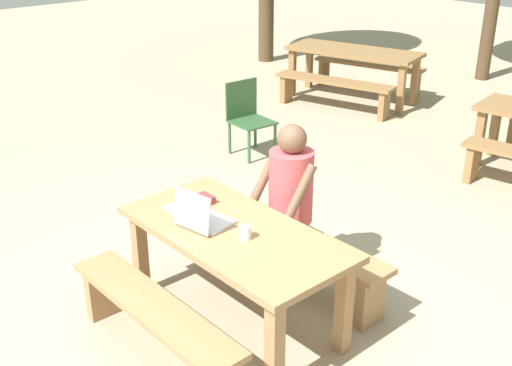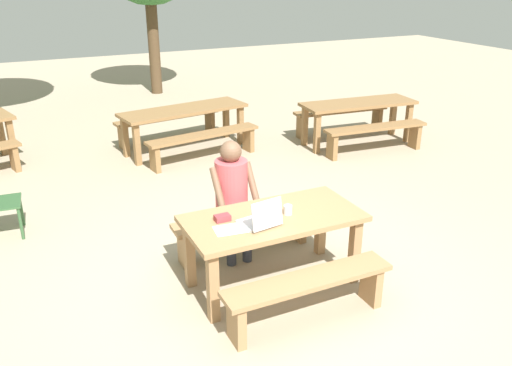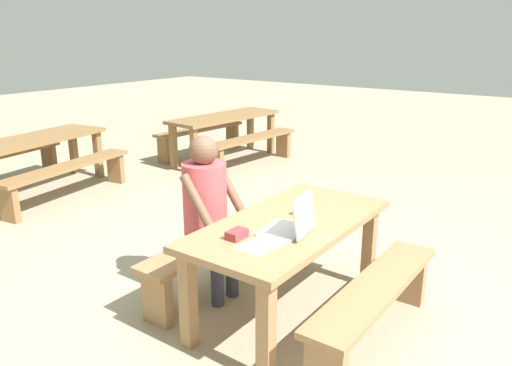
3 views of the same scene
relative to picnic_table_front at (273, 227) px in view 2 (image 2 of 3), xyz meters
name	(u,v)px [view 2 (image 2 of 3)]	position (x,y,z in m)	size (l,w,h in m)	color
ground_plane	(272,283)	(0.00, 0.00, -0.62)	(30.00, 30.00, 0.00)	tan
picnic_table_front	(273,227)	(0.00, 0.00, 0.00)	(1.67, 0.82, 0.73)	#9E754C
bench_near	(308,289)	(0.00, -0.67, -0.29)	(1.55, 0.30, 0.44)	#9E754C
bench_far	(244,225)	(0.00, 0.67, -0.29)	(1.55, 0.30, 0.44)	#9E754C
laptop	(261,219)	(-0.18, -0.13, 0.18)	(0.36, 0.35, 0.28)	silver
small_pouch	(222,218)	(-0.46, 0.11, 0.14)	(0.14, 0.09, 0.06)	#993338
paper_sheet	(231,229)	(-0.46, -0.08, 0.12)	(0.32, 0.24, 0.00)	white
coffee_mug	(288,210)	(0.14, -0.02, 0.16)	(0.08, 0.08, 0.09)	white
person_seated	(233,191)	(-0.14, 0.64, 0.14)	(0.44, 0.43, 1.29)	#333847
picnic_table_mid	(184,115)	(0.52, 4.24, -0.01)	(2.18, 1.00, 0.72)	olive
bench_mid_south	(204,140)	(0.63, 3.61, -0.27)	(1.92, 0.60, 0.45)	olive
bench_mid_north	(168,122)	(0.42, 4.88, -0.27)	(1.92, 0.60, 0.45)	olive
picnic_table_distant	(358,109)	(3.34, 3.31, 0.00)	(2.03, 0.82, 0.73)	olive
bench_distant_south	(375,133)	(3.29, 2.74, -0.26)	(1.80, 0.44, 0.47)	olive
bench_distant_north	(341,115)	(3.39, 3.89, -0.26)	(1.80, 0.44, 0.47)	olive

